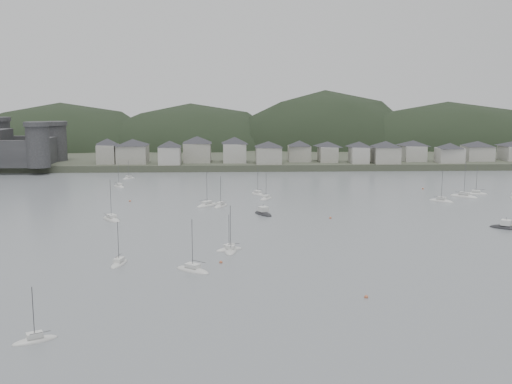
{
  "coord_description": "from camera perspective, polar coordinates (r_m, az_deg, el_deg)",
  "views": [
    {
      "loc": [
        -7.13,
        -102.32,
        34.43
      ],
      "look_at": [
        0.0,
        75.0,
        6.0
      ],
      "focal_mm": 42.49,
      "sensor_mm": 36.0,
      "label": 1
    }
  ],
  "objects": [
    {
      "name": "mooring_buoys",
      "position": [
        156.31,
        -1.39,
        -3.57
      ],
      "size": [
        143.05,
        120.67,
        0.7
      ],
      "color": "#BB613E",
      "rests_on": "ground"
    },
    {
      "name": "moored_fleet",
      "position": [
        166.3,
        0.0,
        -2.79
      ],
      "size": [
        243.39,
        175.38,
        13.56
      ],
      "color": "silver",
      "rests_on": "ground"
    },
    {
      "name": "ground",
      "position": [
        108.19,
        1.62,
        -9.46
      ],
      "size": [
        900.0,
        900.0,
        0.0
      ],
      "primitive_type": "plane",
      "color": "slate",
      "rests_on": "ground"
    },
    {
      "name": "waterfront_town",
      "position": [
        292.57,
        9.11,
        3.93
      ],
      "size": [
        451.48,
        28.46,
        12.92
      ],
      "color": "gray",
      "rests_on": "far_shore_land"
    },
    {
      "name": "motor_launch_near",
      "position": [
        171.17,
        22.46,
        -3.11
      ],
      "size": [
        8.34,
        7.26,
        3.95
      ],
      "rotation": [
        0.0,
        0.0,
        0.93
      ],
      "color": "black",
      "rests_on": "ground"
    },
    {
      "name": "motor_launch_far",
      "position": [
        176.74,
        0.69,
        -2.04
      ],
      "size": [
        6.46,
        8.82,
        3.99
      ],
      "rotation": [
        0.0,
        0.0,
        3.61
      ],
      "color": "black",
      "rests_on": "ground"
    },
    {
      "name": "sailboat_lead",
      "position": [
        226.18,
        19.99,
        -0.16
      ],
      "size": [
        8.17,
        4.43,
        10.67
      ],
      "rotation": [
        0.0,
        0.0,
        4.45
      ],
      "color": "silver",
      "rests_on": "ground"
    },
    {
      "name": "forested_ridge",
      "position": [
        374.71,
        -0.46,
        2.09
      ],
      "size": [
        851.55,
        103.94,
        102.57
      ],
      "color": "black",
      "rests_on": "ground"
    },
    {
      "name": "far_shore_land",
      "position": [
        398.75,
        -1.27,
        4.36
      ],
      "size": [
        900.0,
        250.0,
        3.0
      ],
      "primitive_type": "cube",
      "color": "#383D2D",
      "rests_on": "ground"
    }
  ]
}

